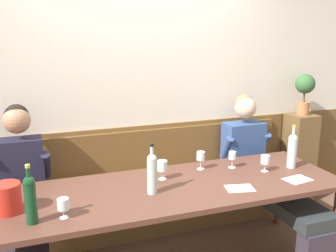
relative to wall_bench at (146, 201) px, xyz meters
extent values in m
cube|color=silver|center=(0.00, 0.26, 1.12)|extent=(6.80, 0.08, 2.80)
cube|color=brown|center=(0.00, 0.21, 0.21)|extent=(6.80, 0.03, 0.98)
cube|color=brown|center=(0.00, -0.02, -0.06)|extent=(2.98, 0.42, 0.44)
cube|color=brown|center=(0.00, -0.02, 0.18)|extent=(2.92, 0.39, 0.05)
cube|color=brown|center=(0.00, 0.17, 0.43)|extent=(2.98, 0.04, 0.45)
cube|color=brown|center=(0.00, -0.73, 0.42)|extent=(2.68, 0.90, 0.04)
cylinder|color=brown|center=(1.27, -1.11, 0.06)|extent=(0.07, 0.07, 0.68)
cylinder|color=brown|center=(-1.27, -0.35, 0.06)|extent=(0.07, 0.07, 0.68)
cylinder|color=brown|center=(1.27, -0.35, 0.06)|extent=(0.07, 0.07, 0.68)
cube|color=#342E3A|center=(-1.09, -0.64, 0.15)|extent=(0.31, 1.17, 0.11)
cube|color=#1E1E32|center=(-1.09, -0.02, 0.47)|extent=(0.36, 0.21, 0.52)
sphere|color=#A57859|center=(-1.09, -0.03, 0.89)|extent=(0.22, 0.22, 0.22)
sphere|color=black|center=(-1.09, 0.00, 0.92)|extent=(0.20, 0.20, 0.20)
cylinder|color=#1E1E32|center=(-0.89, -0.06, 0.50)|extent=(0.08, 0.20, 0.27)
cube|color=#2C3435|center=(1.04, -0.65, 0.15)|extent=(0.34, 1.17, 0.11)
cube|color=#324E84|center=(1.04, -0.02, 0.45)|extent=(0.40, 0.23, 0.49)
sphere|color=beige|center=(1.04, -0.03, 0.85)|extent=(0.22, 0.22, 0.22)
sphere|color=#A5734D|center=(1.04, 0.00, 0.88)|extent=(0.20, 0.20, 0.20)
cylinder|color=#324E84|center=(0.83, -0.06, 0.47)|extent=(0.08, 0.20, 0.27)
cylinder|color=#324E84|center=(1.25, -0.06, 0.47)|extent=(0.08, 0.20, 0.27)
cylinder|color=red|center=(-1.17, -0.77, 0.54)|extent=(0.18, 0.18, 0.20)
cylinder|color=#AFC5C5|center=(1.11, -0.69, 0.56)|extent=(0.08, 0.08, 0.24)
sphere|color=#AFC5C5|center=(1.11, -0.69, 0.70)|extent=(0.08, 0.08, 0.08)
cylinder|color=#AFC5C5|center=(1.11, -0.69, 0.76)|extent=(0.03, 0.03, 0.09)
cylinder|color=gold|center=(1.11, -0.69, 0.81)|extent=(0.03, 0.03, 0.02)
cylinder|color=silver|center=(-0.19, -0.80, 0.57)|extent=(0.07, 0.07, 0.25)
sphere|color=silver|center=(-0.19, -0.80, 0.71)|extent=(0.07, 0.07, 0.07)
cylinder|color=silver|center=(-0.19, -0.80, 0.76)|extent=(0.03, 0.03, 0.09)
cylinder|color=black|center=(-0.19, -0.80, 0.81)|extent=(0.03, 0.03, 0.02)
cylinder|color=#134021|center=(-1.02, -0.98, 0.57)|extent=(0.07, 0.07, 0.26)
sphere|color=#134021|center=(-1.02, -0.98, 0.71)|extent=(0.07, 0.07, 0.07)
cylinder|color=#134021|center=(-1.02, -0.98, 0.76)|extent=(0.03, 0.03, 0.08)
cylinder|color=gold|center=(-1.02, -0.98, 0.82)|extent=(0.03, 0.03, 0.02)
cylinder|color=silver|center=(0.35, -0.47, 0.44)|extent=(0.06, 0.06, 0.00)
cylinder|color=silver|center=(0.35, -0.47, 0.49)|extent=(0.01, 0.01, 0.08)
cylinder|color=silver|center=(0.35, -0.47, 0.56)|extent=(0.07, 0.07, 0.07)
cylinder|color=#ECD28B|center=(0.35, -0.47, 0.54)|extent=(0.06, 0.06, 0.02)
cylinder|color=silver|center=(0.84, -0.70, 0.44)|extent=(0.06, 0.06, 0.00)
cylinder|color=silver|center=(0.84, -0.70, 0.48)|extent=(0.01, 0.01, 0.07)
cylinder|color=silver|center=(0.84, -0.70, 0.55)|extent=(0.08, 0.08, 0.07)
cylinder|color=#EED47B|center=(0.84, -0.70, 0.52)|extent=(0.07, 0.07, 0.02)
cylinder|color=silver|center=(-0.83, -0.98, 0.44)|extent=(0.06, 0.06, 0.00)
cylinder|color=silver|center=(-0.83, -0.98, 0.47)|extent=(0.01, 0.01, 0.06)
cylinder|color=silver|center=(-0.83, -0.98, 0.54)|extent=(0.07, 0.07, 0.07)
cylinder|color=#F0E37B|center=(-0.83, -0.98, 0.52)|extent=(0.07, 0.07, 0.03)
cylinder|color=silver|center=(-0.03, -0.57, 0.44)|extent=(0.07, 0.07, 0.00)
cylinder|color=silver|center=(-0.03, -0.57, 0.48)|extent=(0.01, 0.01, 0.07)
cylinder|color=silver|center=(-0.03, -0.57, 0.56)|extent=(0.08, 0.08, 0.08)
cylinder|color=#F1E27D|center=(-0.03, -0.57, 0.53)|extent=(0.07, 0.07, 0.02)
cylinder|color=silver|center=(0.63, -0.53, 0.44)|extent=(0.06, 0.06, 0.00)
cylinder|color=silver|center=(0.63, -0.53, 0.48)|extent=(0.01, 0.01, 0.08)
cylinder|color=silver|center=(0.63, -0.53, 0.56)|extent=(0.06, 0.06, 0.07)
cylinder|color=#F3D686|center=(0.63, -0.53, 0.53)|extent=(0.06, 0.06, 0.02)
cube|color=white|center=(0.46, -0.95, 0.44)|extent=(0.24, 0.19, 0.00)
cube|color=white|center=(0.98, -0.95, 0.44)|extent=(0.23, 0.18, 0.00)
cube|color=brown|center=(1.79, 0.03, 0.22)|extent=(0.28, 0.28, 0.99)
cylinder|color=#AF7044|center=(1.79, 0.03, 0.78)|extent=(0.13, 0.13, 0.14)
cylinder|color=brown|center=(1.79, 0.03, 0.91)|extent=(0.02, 0.02, 0.11)
sphere|color=#346035|center=(1.79, 0.03, 1.05)|extent=(0.21, 0.21, 0.21)
camera|label=1|loc=(-0.98, -3.33, 1.61)|focal=41.52mm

